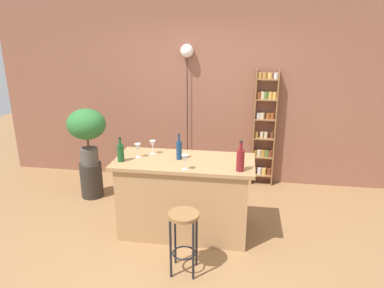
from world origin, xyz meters
TOP-DOWN VIEW (x-y plane):
  - ground at (0.00, 0.00)m, footprint 12.00×12.00m
  - back_wall at (0.00, 1.95)m, footprint 6.40×0.10m
  - kitchen_counter at (0.00, 0.30)m, footprint 1.56×0.71m
  - bar_stool at (0.12, -0.43)m, footprint 0.30×0.30m
  - spice_shelf at (0.94, 1.81)m, footprint 0.33×0.13m
  - plant_stool at (-1.47, 1.01)m, footprint 0.31×0.31m
  - potted_plant at (-1.47, 1.01)m, footprint 0.53×0.47m
  - bottle_soda_blue at (0.62, 0.08)m, footprint 0.08×0.08m
  - bottle_olive_oil at (-0.68, 0.16)m, footprint 0.07×0.07m
  - bottle_vinegar at (-0.06, 0.32)m, footprint 0.06×0.06m
  - wine_glass_left at (-0.53, 0.31)m, footprint 0.07×0.07m
  - wine_glass_center at (-0.40, 0.45)m, footprint 0.07×0.07m
  - wine_glass_right at (0.06, 0.02)m, footprint 0.07×0.07m
  - pendant_globe_light at (-0.22, 1.84)m, footprint 0.19×0.19m

SIDE VIEW (x-z plane):
  - ground at x=0.00m, z-range 0.00..0.00m
  - plant_stool at x=-1.47m, z-range 0.00..0.50m
  - kitchen_counter at x=0.00m, z-range 0.00..0.90m
  - bar_stool at x=0.12m, z-range 0.15..0.79m
  - spice_shelf at x=0.94m, z-range 0.00..1.76m
  - bottle_olive_oil at x=-0.68m, z-range 0.86..1.14m
  - bottle_vinegar at x=-0.06m, z-range 0.86..1.16m
  - wine_glass_left at x=-0.53m, z-range 0.93..1.10m
  - wine_glass_center at x=-0.40m, z-range 0.93..1.10m
  - wine_glass_right at x=0.06m, z-range 0.93..1.10m
  - potted_plant at x=-1.47m, z-range 0.63..1.40m
  - bottle_soda_blue at x=0.62m, z-range 0.86..1.18m
  - back_wall at x=0.00m, z-range 0.00..2.80m
  - pendant_globe_light at x=-0.22m, z-range 0.91..3.00m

